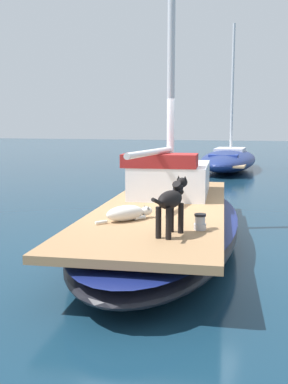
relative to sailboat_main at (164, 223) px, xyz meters
The scene contains 8 objects.
ground_plane 0.34m from the sailboat_main, ahead, with size 120.00×120.00×0.00m, color #143347.
sailboat_main is the anchor object (origin of this frame).
mast_main 3.32m from the sailboat_main, 101.75° to the left, with size 0.14×2.27×6.51m.
cabin_house 1.30m from the sailboat_main, 100.36° to the left, with size 1.75×2.43×0.84m.
dog_black 2.31m from the sailboat_main, 70.21° to the right, with size 0.29×0.94×0.70m.
dog_white 1.52m from the sailboat_main, 93.38° to the right, with size 0.61×0.83×0.22m.
deck_winch 2.00m from the sailboat_main, 58.85° to the right, with size 0.16×0.16×0.21m.
moored_boat_far_astern 13.24m from the sailboat_main, 94.30° to the left, with size 2.72×7.49×6.66m.
Camera 1 is at (2.22, -7.16, 1.97)m, focal length 41.34 mm.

